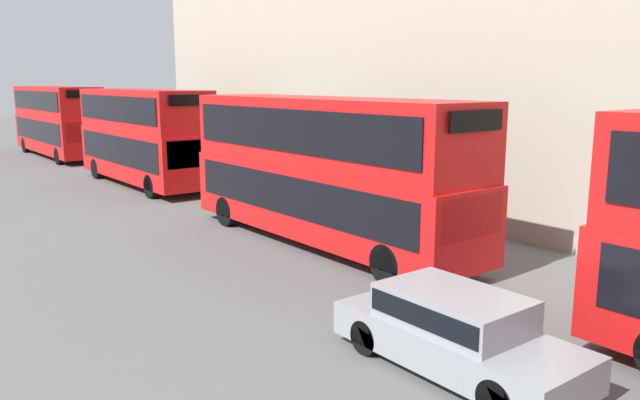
{
  "coord_description": "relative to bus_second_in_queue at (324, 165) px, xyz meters",
  "views": [
    {
      "loc": [
        -9.69,
        5.29,
        4.85
      ],
      "look_at": [
        0.48,
        18.4,
        1.67
      ],
      "focal_mm": 35.0,
      "sensor_mm": 36.0,
      "label": 1
    }
  ],
  "objects": [
    {
      "name": "bus_second_in_queue",
      "position": [
        0.0,
        0.0,
        0.0
      ],
      "size": [
        2.59,
        11.02,
        4.37
      ],
      "color": "red",
      "rests_on": "ground"
    },
    {
      "name": "bus_third_in_queue",
      "position": [
        -0.0,
        13.67,
        0.05
      ],
      "size": [
        2.59,
        10.01,
        4.45
      ],
      "color": "red",
      "rests_on": "ground"
    },
    {
      "name": "bus_trailing",
      "position": [
        -0.0,
        27.73,
        0.06
      ],
      "size": [
        2.59,
        11.19,
        4.48
      ],
      "color": "red",
      "rests_on": "ground"
    },
    {
      "name": "car_hatchback",
      "position": [
        -3.4,
        -7.9,
        -1.68
      ],
      "size": [
        1.77,
        4.42,
        1.37
      ],
      "color": "gray",
      "rests_on": "ground"
    }
  ]
}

